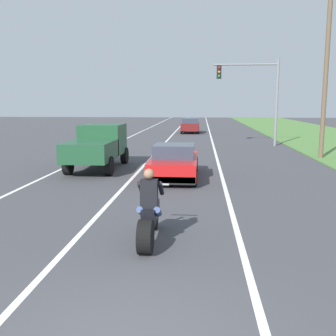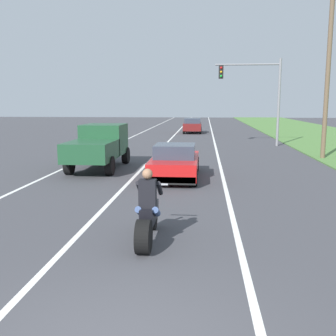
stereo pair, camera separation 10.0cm
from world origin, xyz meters
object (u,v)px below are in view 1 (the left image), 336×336
object	(u,v)px
pickup_truck_left_lane_dark_green	(98,145)
distant_car_far_ahead	(190,125)
traffic_light_mast_near	(257,88)
sports_car_red	(174,162)
motorcycle_with_rider	(149,216)

from	to	relation	value
pickup_truck_left_lane_dark_green	distant_car_far_ahead	size ratio (longest dim) A/B	1.20
traffic_light_mast_near	pickup_truck_left_lane_dark_green	bearing A→B (deg)	-128.22
sports_car_red	pickup_truck_left_lane_dark_green	xyz separation A→B (m)	(-3.61, 1.96, 0.48)
motorcycle_with_rider	traffic_light_mast_near	distance (m)	21.08
motorcycle_with_rider	distant_car_far_ahead	xyz separation A→B (m)	(-0.05, 31.81, 0.18)
motorcycle_with_rider	traffic_light_mast_near	xyz separation A→B (m)	(4.89, 20.22, 3.40)
motorcycle_with_rider	pickup_truck_left_lane_dark_green	distance (m)	10.13
traffic_light_mast_near	distant_car_far_ahead	distance (m)	13.00
sports_car_red	pickup_truck_left_lane_dark_green	world-z (taller)	pickup_truck_left_lane_dark_green
motorcycle_with_rider	sports_car_red	world-z (taller)	motorcycle_with_rider
traffic_light_mast_near	motorcycle_with_rider	bearing A→B (deg)	-103.59
sports_car_red	distant_car_far_ahead	bearing A→B (deg)	90.15
motorcycle_with_rider	pickup_truck_left_lane_dark_green	world-z (taller)	pickup_truck_left_lane_dark_green
pickup_truck_left_lane_dark_green	traffic_light_mast_near	xyz separation A→B (m)	(8.48, 10.77, 2.88)
distant_car_far_ahead	sports_car_red	bearing A→B (deg)	-89.85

